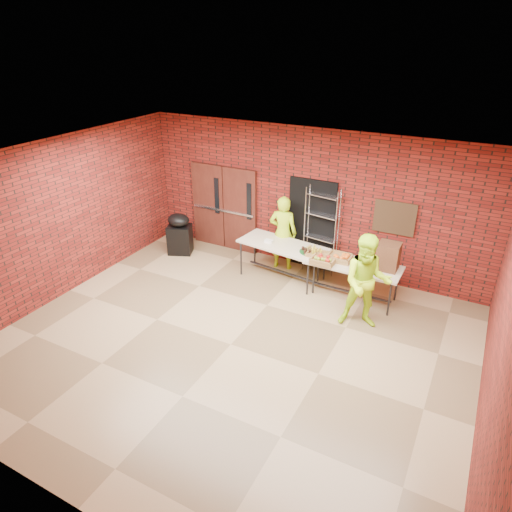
{
  "coord_description": "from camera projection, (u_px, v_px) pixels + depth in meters",
  "views": [
    {
      "loc": [
        3.44,
        -5.57,
        5.03
      ],
      "look_at": [
        -0.23,
        1.4,
        1.08
      ],
      "focal_mm": 32.0,
      "sensor_mm": 36.0,
      "label": 1
    }
  ],
  "objects": [
    {
      "name": "table_left",
      "position": [
        283.0,
        247.0,
        9.96
      ],
      "size": [
        2.05,
        1.05,
        0.81
      ],
      "rotation": [
        0.0,
        0.0,
        -0.12
      ],
      "color": "beige",
      "rests_on": "room"
    },
    {
      "name": "dark_doorway",
      "position": [
        311.0,
        224.0,
        10.32
      ],
      "size": [
        1.1,
        0.06,
        2.1
      ],
      "primitive_type": "cube",
      "color": "black",
      "rests_on": "room"
    },
    {
      "name": "double_doors",
      "position": [
        224.0,
        208.0,
        11.26
      ],
      "size": [
        1.78,
        0.12,
        2.1
      ],
      "color": "#4F2116",
      "rests_on": "room"
    },
    {
      "name": "bronze_plaque",
      "position": [
        395.0,
        218.0,
        9.34
      ],
      "size": [
        0.85,
        0.04,
        0.7
      ],
      "primitive_type": "cube",
      "color": "#3B2917",
      "rests_on": "room"
    },
    {
      "name": "cup_stack_front",
      "position": [
        369.0,
        264.0,
        8.89
      ],
      "size": [
        0.09,
        0.09,
        0.26
      ],
      "primitive_type": "cylinder",
      "color": "white",
      "rests_on": "table_right"
    },
    {
      "name": "volunteer_woman",
      "position": [
        283.0,
        233.0,
        10.34
      ],
      "size": [
        0.7,
        0.53,
        1.74
      ],
      "primitive_type": "imported",
      "rotation": [
        0.0,
        0.0,
        3.33
      ],
      "color": "#C5FB1B",
      "rests_on": "room"
    },
    {
      "name": "muffin_tray",
      "position": [
        310.0,
        250.0,
        9.58
      ],
      "size": [
        0.42,
        0.42,
        0.11
      ],
      "color": "#144D1C",
      "rests_on": "table_left"
    },
    {
      "name": "napkin_box",
      "position": [
        269.0,
        241.0,
        10.02
      ],
      "size": [
        0.18,
        0.12,
        0.06
      ],
      "primitive_type": "cube",
      "color": "white",
      "rests_on": "table_left"
    },
    {
      "name": "cup_stack_mid",
      "position": [
        371.0,
        267.0,
        8.8
      ],
      "size": [
        0.08,
        0.08,
        0.23
      ],
      "primitive_type": "cylinder",
      "color": "white",
      "rests_on": "table_right"
    },
    {
      "name": "covered_grill",
      "position": [
        180.0,
        234.0,
        11.19
      ],
      "size": [
        0.7,
        0.65,
        1.02
      ],
      "rotation": [
        0.0,
        0.0,
        0.41
      ],
      "color": "black",
      "rests_on": "room"
    },
    {
      "name": "wire_rack",
      "position": [
        321.0,
        231.0,
        10.11
      ],
      "size": [
        0.76,
        0.35,
        1.99
      ],
      "primitive_type": null,
      "rotation": [
        0.0,
        0.0,
        -0.15
      ],
      "color": "#AFB0B7",
      "rests_on": "room"
    },
    {
      "name": "table_right",
      "position": [
        353.0,
        267.0,
        9.2
      ],
      "size": [
        1.91,
        0.81,
        0.78
      ],
      "rotation": [
        0.0,
        0.0,
        -0.01
      ],
      "color": "beige",
      "rests_on": "room"
    },
    {
      "name": "basket_oranges",
      "position": [
        339.0,
        257.0,
        9.29
      ],
      "size": [
        0.48,
        0.37,
        0.15
      ],
      "color": "#A68142",
      "rests_on": "table_right"
    },
    {
      "name": "coffee_dispenser",
      "position": [
        388.0,
        256.0,
        8.87
      ],
      "size": [
        0.42,
        0.37,
        0.55
      ],
      "primitive_type": "cube",
      "color": "#58331E",
      "rests_on": "table_right"
    },
    {
      "name": "volunteer_man",
      "position": [
        366.0,
        282.0,
        8.23
      ],
      "size": [
        1.06,
        0.94,
        1.84
      ],
      "primitive_type": "imported",
      "rotation": [
        0.0,
        0.0,
        0.31
      ],
      "color": "#C5FB1B",
      "rests_on": "room"
    },
    {
      "name": "basket_bananas",
      "position": [
        317.0,
        254.0,
        9.43
      ],
      "size": [
        0.42,
        0.33,
        0.13
      ],
      "color": "#A68142",
      "rests_on": "table_right"
    },
    {
      "name": "basket_apples",
      "position": [
        323.0,
        260.0,
        9.19
      ],
      "size": [
        0.47,
        0.36,
        0.15
      ],
      "color": "#A68142",
      "rests_on": "table_right"
    },
    {
      "name": "room",
      "position": [
        228.0,
        265.0,
        7.38
      ],
      "size": [
        8.08,
        7.08,
        3.28
      ],
      "color": "brown",
      "rests_on": "ground"
    },
    {
      "name": "cup_stack_back",
      "position": [
        372.0,
        263.0,
        8.97
      ],
      "size": [
        0.07,
        0.07,
        0.22
      ],
      "primitive_type": "cylinder",
      "color": "white",
      "rests_on": "table_right"
    }
  ]
}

